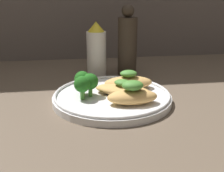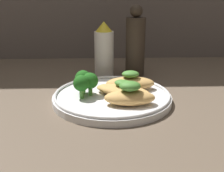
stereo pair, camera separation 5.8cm
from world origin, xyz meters
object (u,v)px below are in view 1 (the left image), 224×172
at_px(plate, 112,97).
at_px(sauce_bottle, 96,50).
at_px(broccoli_bunch, 85,82).
at_px(pepper_grinder, 127,44).

bearing_deg(plate, sauce_bottle, 94.12).
height_order(broccoli_bunch, pepper_grinder, pepper_grinder).
xyz_separation_m(plate, broccoli_bunch, (-0.06, -0.00, 0.04)).
bearing_deg(sauce_bottle, pepper_grinder, 0.00).
relative_size(sauce_bottle, pepper_grinder, 0.77).
height_order(plate, pepper_grinder, pepper_grinder).
bearing_deg(sauce_bottle, plate, -85.88).
distance_m(sauce_bottle, pepper_grinder, 0.09).
xyz_separation_m(broccoli_bunch, sauce_bottle, (0.04, 0.20, 0.02)).
relative_size(plate, sauce_bottle, 1.71).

